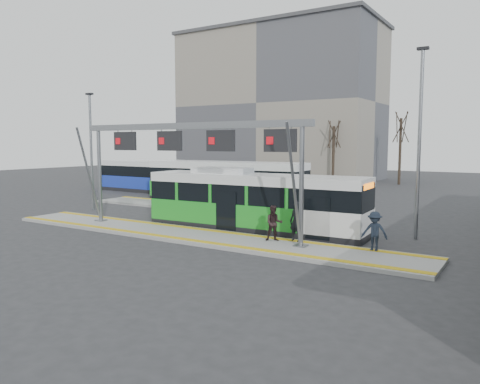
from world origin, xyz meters
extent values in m
plane|color=#2D2D30|center=(0.00, 0.00, 0.00)|extent=(120.00, 120.00, 0.00)
cube|color=gray|center=(0.00, 0.00, 0.07)|extent=(22.00, 3.00, 0.15)
cube|color=gray|center=(-4.00, 8.00, 0.07)|extent=(20.00, 3.00, 0.15)
cube|color=gold|center=(0.00, 1.15, 0.16)|extent=(22.00, 0.35, 0.02)
cube|color=gold|center=(0.00, -1.15, 0.16)|extent=(22.00, 0.35, 0.02)
cube|color=gold|center=(-4.00, 9.15, 0.16)|extent=(20.00, 0.35, 0.02)
cylinder|color=slate|center=(-6.50, 0.30, 2.67)|extent=(0.20, 0.20, 5.05)
cube|color=slate|center=(-6.50, 0.30, 0.18)|extent=(0.50, 0.50, 0.06)
cylinder|color=slate|center=(-6.50, -0.40, 2.67)|extent=(0.12, 1.46, 4.90)
cylinder|color=slate|center=(5.50, 0.30, 2.67)|extent=(0.20, 0.20, 5.05)
cube|color=slate|center=(5.50, 0.30, 0.18)|extent=(0.50, 0.50, 0.06)
cylinder|color=slate|center=(5.50, -0.40, 2.67)|extent=(0.12, 1.46, 4.90)
cube|color=slate|center=(-0.50, 0.30, 5.20)|extent=(13.00, 0.25, 0.30)
cube|color=black|center=(-4.50, 0.30, 4.50)|extent=(1.50, 0.12, 0.95)
cube|color=red|center=(-4.95, 0.23, 4.50)|extent=(0.32, 0.02, 0.32)
cube|color=black|center=(-1.50, 0.30, 4.50)|extent=(1.50, 0.12, 0.95)
cube|color=red|center=(-1.95, 0.23, 4.50)|extent=(0.32, 0.02, 0.32)
cube|color=black|center=(1.50, 0.30, 4.50)|extent=(1.50, 0.12, 0.95)
cube|color=red|center=(1.05, 0.23, 4.50)|extent=(0.32, 0.02, 0.32)
cube|color=black|center=(4.50, 0.30, 4.50)|extent=(1.50, 0.12, 0.95)
cube|color=red|center=(4.05, 0.23, 4.50)|extent=(0.32, 0.02, 0.32)
cube|color=gray|center=(-14.00, 36.00, 9.00)|extent=(24.00, 12.00, 18.00)
cube|color=#3F3F42|center=(-14.00, 36.00, 18.20)|extent=(24.50, 12.50, 0.40)
cube|color=black|center=(1.70, 2.99, 0.17)|extent=(11.47, 2.86, 0.33)
cube|color=#209426|center=(1.70, 2.99, 0.88)|extent=(11.47, 2.86, 1.09)
cube|color=black|center=(1.70, 2.99, 1.90)|extent=(11.46, 2.79, 0.95)
cube|color=white|center=(1.70, 2.99, 2.61)|extent=(11.47, 2.86, 0.47)
cube|color=orange|center=(7.38, 3.21, 2.51)|extent=(0.12, 1.69, 0.27)
cube|color=white|center=(-0.19, 2.91, 2.99)|extent=(2.91, 1.80, 0.28)
cylinder|color=black|center=(-2.24, 1.77, 0.47)|extent=(0.96, 0.32, 0.95)
cylinder|color=black|center=(-2.32, 3.89, 0.47)|extent=(0.96, 0.32, 0.95)
cylinder|color=black|center=(5.16, 2.06, 0.47)|extent=(0.96, 0.32, 0.95)
cylinder|color=black|center=(5.07, 4.18, 0.47)|extent=(0.96, 0.32, 0.95)
cube|color=black|center=(-5.63, 11.30, 0.18)|extent=(12.31, 3.25, 0.36)
cube|color=#209426|center=(-5.63, 11.30, 0.94)|extent=(12.31, 3.25, 1.17)
cube|color=black|center=(-5.63, 11.30, 2.03)|extent=(12.31, 3.17, 1.02)
cube|color=white|center=(-5.63, 11.30, 2.79)|extent=(12.31, 3.25, 0.51)
cylinder|color=black|center=(-9.83, 9.92, 0.51)|extent=(1.03, 0.36, 1.02)
cylinder|color=black|center=(-9.95, 12.21, 0.51)|extent=(1.03, 0.36, 1.02)
cylinder|color=black|center=(-1.92, 10.35, 0.51)|extent=(1.03, 0.36, 1.02)
cylinder|color=black|center=(-2.04, 12.64, 0.51)|extent=(1.03, 0.36, 1.02)
cube|color=black|center=(-15.93, 14.14, 0.16)|extent=(10.75, 2.55, 0.33)
cube|color=#1C36AD|center=(-15.93, 14.14, 0.86)|extent=(10.75, 2.55, 1.07)
cube|color=black|center=(-15.93, 14.14, 1.86)|extent=(10.75, 2.48, 0.93)
cube|color=white|center=(-15.93, 14.14, 2.56)|extent=(10.75, 2.55, 0.47)
cylinder|color=black|center=(-19.70, 13.16, 0.47)|extent=(0.94, 0.29, 0.93)
cylinder|color=black|center=(-19.67, 15.24, 0.47)|extent=(0.94, 0.29, 0.93)
cylinder|color=black|center=(-12.74, 13.05, 0.47)|extent=(0.94, 0.29, 0.93)
cylinder|color=black|center=(-12.70, 15.12, 0.47)|extent=(0.94, 0.29, 0.93)
imported|color=black|center=(4.92, 1.10, 1.02)|extent=(0.68, 0.49, 1.74)
imported|color=black|center=(4.04, 0.69, 0.92)|extent=(0.95, 0.89, 1.55)
imported|color=black|center=(8.30, 1.10, 0.94)|extent=(1.04, 0.63, 1.57)
cylinder|color=#382B21|center=(-4.26, 29.27, 3.07)|extent=(0.28, 0.28, 6.13)
cylinder|color=#382B21|center=(1.37, 33.96, 3.50)|extent=(0.28, 0.28, 7.01)
cylinder|color=#382B21|center=(-22.39, 31.42, 3.35)|extent=(0.28, 0.28, 6.70)
cylinder|color=slate|center=(-11.02, 3.60, 3.77)|extent=(0.16, 0.16, 7.54)
cube|color=black|center=(-11.02, 3.60, 7.54)|extent=(0.50, 0.25, 0.12)
cylinder|color=slate|center=(9.06, 5.06, 4.27)|extent=(0.16, 0.16, 8.54)
cube|color=black|center=(9.06, 5.06, 8.54)|extent=(0.50, 0.25, 0.12)
camera|label=1|loc=(13.49, -17.08, 4.40)|focal=35.00mm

